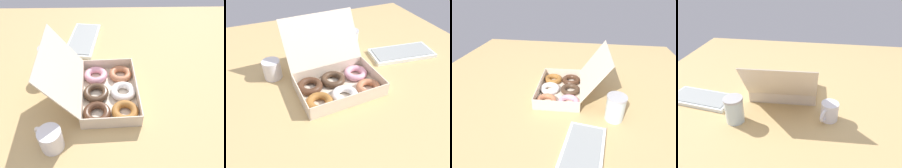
{
  "view_description": "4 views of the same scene",
  "coord_description": "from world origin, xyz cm",
  "views": [
    {
      "loc": [
        -63.94,
        0.82,
        71.06
      ],
      "look_at": [
        5.36,
        -0.6,
        3.79
      ],
      "focal_mm": 35.0,
      "sensor_mm": 36.0,
      "label": 1
    },
    {
      "loc": [
        -26.13,
        -67.44,
        62.23
      ],
      "look_at": [
        2.51,
        1.93,
        2.33
      ],
      "focal_mm": 35.0,
      "sensor_mm": 36.0,
      "label": 2
    },
    {
      "loc": [
        86.14,
        15.12,
        56.94
      ],
      "look_at": [
        0.01,
        2.56,
        4.14
      ],
      "focal_mm": 28.0,
      "sensor_mm": 36.0,
      "label": 3
    },
    {
      "loc": [
        -17.16,
        106.12,
        66.0
      ],
      "look_at": [
        -0.44,
        0.12,
        5.54
      ],
      "focal_mm": 35.0,
      "sensor_mm": 36.0,
      "label": 4
    }
  ],
  "objects": [
    {
      "name": "keyboard",
      "position": [
        45.79,
        15.41,
        1.06
      ],
      "size": [
        35.75,
        19.79,
        2.2
      ],
      "color": "white",
      "rests_on": "ground_plane"
    },
    {
      "name": "glass_jar",
      "position": [
        20.96,
        29.32,
        6.39
      ],
      "size": [
        8.98,
        8.98,
        12.69
      ],
      "color": "silver",
      "rests_on": "ground_plane"
    },
    {
      "name": "donut_box",
      "position": [
        1.98,
        2.49,
        3.33
      ],
      "size": [
        38.12,
        39.12,
        26.17
      ],
      "color": "beige",
      "rests_on": "ground_plane"
    },
    {
      "name": "coffee_mug",
      "position": [
        -22.37,
        21.51,
        4.61
      ],
      "size": [
        8.83,
        11.02,
        8.98
      ],
      "color": "white",
      "rests_on": "ground_plane"
    },
    {
      "name": "ground_plane",
      "position": [
        0.0,
        0.0,
        -1.0
      ],
      "size": [
        180.0,
        180.0,
        2.0
      ],
      "primitive_type": "cube",
      "color": "tan"
    }
  ]
}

